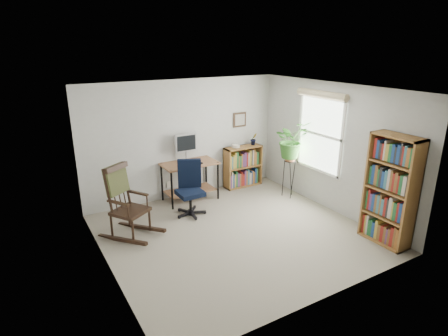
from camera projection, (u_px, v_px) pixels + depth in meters
floor at (236, 233)px, 6.32m from camera, size 4.20×4.00×0.00m
ceiling at (238, 89)px, 5.56m from camera, size 4.20×4.00×0.00m
wall_back at (184, 139)px, 7.57m from camera, size 4.20×0.00×2.40m
wall_front at (330, 213)px, 4.31m from camera, size 4.20×0.00×2.40m
wall_left at (102, 191)px, 4.93m from camera, size 0.00×4.00×2.40m
wall_right at (332, 148)px, 6.95m from camera, size 0.00×4.00×2.40m
window at (320, 135)px, 7.11m from camera, size 0.12×1.20×1.50m
desk at (190, 181)px, 7.57m from camera, size 1.10×0.60×0.79m
monitor at (186, 148)px, 7.47m from camera, size 0.46×0.16×0.56m
keyboard at (192, 164)px, 7.34m from camera, size 0.40×0.15×0.02m
office_chair at (190, 189)px, 6.85m from camera, size 0.75×0.75×1.04m
rocking_chair at (129, 202)px, 6.05m from camera, size 1.10×1.24×1.23m
low_bookshelf at (243, 166)px, 8.30m from camera, size 0.86×0.29×0.91m
tall_bookshelf at (390, 191)px, 5.79m from camera, size 0.33×0.77×1.76m
plant_stand at (289, 176)px, 7.71m from camera, size 0.26×0.26×0.91m
spider_plant at (292, 122)px, 7.35m from camera, size 1.69×1.88×1.46m
potted_plant_small at (254, 142)px, 8.28m from camera, size 0.13×0.24×0.11m
framed_picture at (240, 120)px, 8.10m from camera, size 0.32×0.04×0.32m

